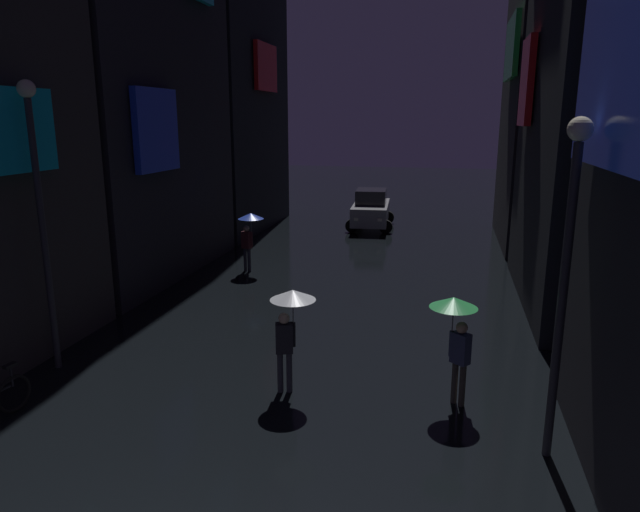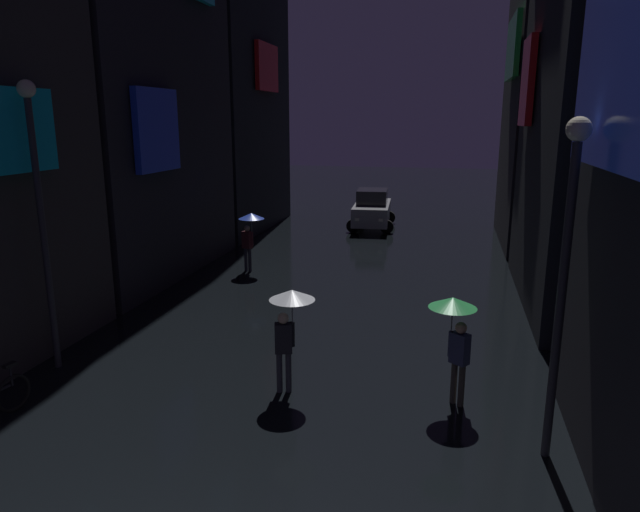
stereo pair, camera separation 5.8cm
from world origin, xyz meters
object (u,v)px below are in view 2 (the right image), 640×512
object	(u,v)px
pedestrian_midstreet_left_clear	(289,312)
car_distant	(372,209)
pedestrian_foreground_left_green	(455,321)
streetlamp_left_near	(39,197)
pedestrian_midstreet_centre_blue	(250,226)
streetlamp_right_near	(566,254)

from	to	relation	value
pedestrian_midstreet_left_clear	car_distant	xyz separation A→B (m)	(-0.83, 17.84, -0.74)
pedestrian_foreground_left_green	streetlamp_left_near	xyz separation A→B (m)	(-8.48, -0.27, 2.09)
car_distant	pedestrian_midstreet_centre_blue	bearing A→B (deg)	-108.14
streetlamp_right_near	streetlamp_left_near	bearing A→B (deg)	173.19
pedestrian_midstreet_centre_blue	streetlamp_left_near	xyz separation A→B (m)	(-1.45, -8.58, 2.09)
pedestrian_foreground_left_green	pedestrian_midstreet_centre_blue	bearing A→B (deg)	130.21
pedestrian_midstreet_left_clear	streetlamp_left_near	xyz separation A→B (m)	(-5.32, -0.04, 2.09)
pedestrian_midstreet_left_clear	streetlamp_right_near	bearing A→B (deg)	-14.83
car_distant	streetlamp_right_near	xyz separation A→B (m)	(5.50, -19.08, 2.45)
pedestrian_midstreet_left_clear	car_distant	size ratio (longest dim) A/B	0.50
streetlamp_right_near	pedestrian_midstreet_centre_blue	bearing A→B (deg)	131.19
pedestrian_foreground_left_green	pedestrian_midstreet_centre_blue	size ratio (longest dim) A/B	1.00
pedestrian_midstreet_centre_blue	pedestrian_midstreet_left_clear	bearing A→B (deg)	-65.58
pedestrian_midstreet_centre_blue	streetlamp_right_near	size ratio (longest dim) A/B	0.39
pedestrian_midstreet_left_clear	pedestrian_midstreet_centre_blue	xyz separation A→B (m)	(-3.88, 8.54, 0.00)
streetlamp_left_near	streetlamp_right_near	xyz separation A→B (m)	(10.00, -1.19, -0.39)
pedestrian_midstreet_left_clear	streetlamp_left_near	size ratio (longest dim) A/B	0.35
pedestrian_foreground_left_green	pedestrian_midstreet_centre_blue	distance (m)	10.89
pedestrian_midstreet_left_clear	car_distant	distance (m)	17.88
pedestrian_midstreet_centre_blue	car_distant	distance (m)	9.82
pedestrian_foreground_left_green	car_distant	world-z (taller)	pedestrian_foreground_left_green
pedestrian_foreground_left_green	pedestrian_midstreet_left_clear	world-z (taller)	same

